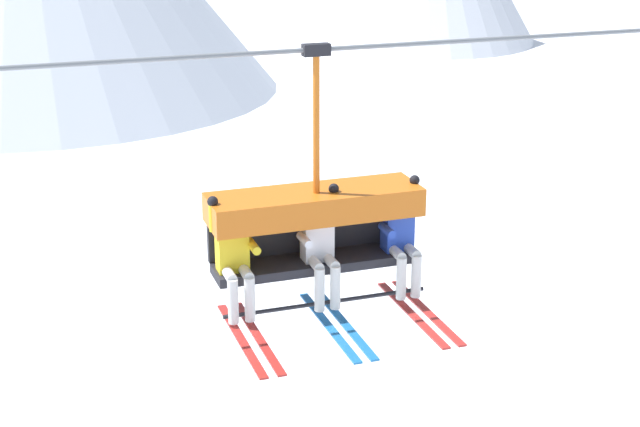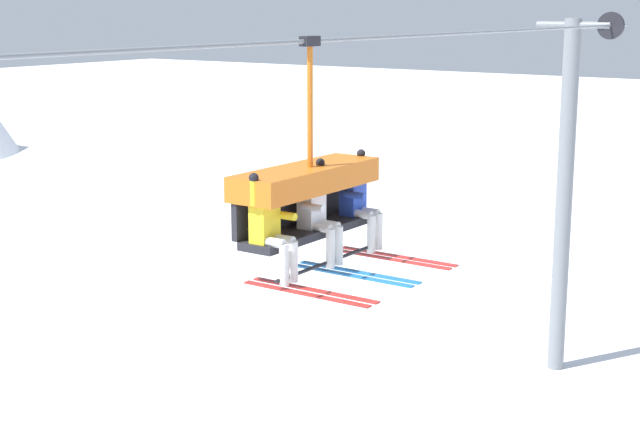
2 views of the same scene
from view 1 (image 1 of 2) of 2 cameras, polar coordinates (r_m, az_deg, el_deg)
The scene contains 5 objects.
lift_cable at distance 10.30m, azimuth 5.13°, elevation 9.78°, with size 21.40×0.05×0.05m.
chairlift_chair at distance 10.47m, azimuth -0.34°, elevation -0.15°, with size 2.29×0.74×2.72m.
skier_yellow at distance 10.13m, azimuth -4.98°, elevation -2.59°, with size 0.48×1.70×1.34m.
skier_white at distance 10.38m, azimuth 0.06°, elevation -1.97°, with size 0.48×1.70×1.34m.
skier_blue at distance 10.70m, azimuth 4.79°, elevation -1.38°, with size 0.48×1.70×1.34m.
Camera 1 is at (-2.99, -10.08, 9.34)m, focal length 55.00 mm.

